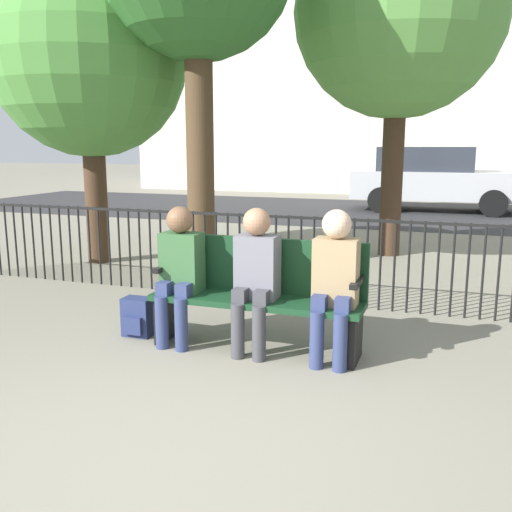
{
  "coord_description": "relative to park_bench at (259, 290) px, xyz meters",
  "views": [
    {
      "loc": [
        1.49,
        -2.44,
        1.69
      ],
      "look_at": [
        0.0,
        1.84,
        0.8
      ],
      "focal_mm": 40.0,
      "sensor_mm": 36.0,
      "label": 1
    }
  ],
  "objects": [
    {
      "name": "tree_1",
      "position": [
        -3.36,
        2.6,
        2.33
      ],
      "size": [
        2.67,
        2.67,
        4.18
      ],
      "color": "#422D1E",
      "rests_on": "ground"
    },
    {
      "name": "seated_person_1",
      "position": [
        0.01,
        -0.13,
        0.18
      ],
      "size": [
        0.34,
        0.39,
        1.19
      ],
      "color": "#3D3D42",
      "rests_on": "ground"
    },
    {
      "name": "backpack",
      "position": [
        -1.12,
        -0.09,
        -0.32
      ],
      "size": [
        0.26,
        0.21,
        0.35
      ],
      "color": "navy",
      "rests_on": "ground"
    },
    {
      "name": "tree_2",
      "position": [
        0.58,
        4.55,
        3.05
      ],
      "size": [
        3.05,
        3.05,
        5.09
      ],
      "color": "#422D1E",
      "rests_on": "ground"
    },
    {
      "name": "park_bench",
      "position": [
        0.0,
        0.0,
        0.0
      ],
      "size": [
        1.77,
        0.45,
        0.92
      ],
      "color": "#14381E",
      "rests_on": "ground"
    },
    {
      "name": "street_surface",
      "position": [
        0.0,
        10.08,
        -0.49
      ],
      "size": [
        24.0,
        6.0,
        0.01
      ],
      "color": "#2B2B2D",
      "rests_on": "ground"
    },
    {
      "name": "ground_plane",
      "position": [
        0.0,
        -1.92,
        -0.49
      ],
      "size": [
        80.0,
        80.0,
        0.0
      ],
      "primitive_type": "plane",
      "color": "gray"
    },
    {
      "name": "fence_railing",
      "position": [
        -0.02,
        1.43,
        0.06
      ],
      "size": [
        9.01,
        0.03,
        0.95
      ],
      "color": "black",
      "rests_on": "ground"
    },
    {
      "name": "seated_person_2",
      "position": [
        0.66,
        -0.13,
        0.19
      ],
      "size": [
        0.34,
        0.39,
        1.21
      ],
      "color": "navy",
      "rests_on": "ground"
    },
    {
      "name": "parked_car_0",
      "position": [
        0.97,
        10.92,
        0.35
      ],
      "size": [
        4.2,
        1.94,
        1.62
      ],
      "color": "#B7B7BC",
      "rests_on": "ground"
    },
    {
      "name": "seated_person_0",
      "position": [
        -0.67,
        -0.13,
        0.18
      ],
      "size": [
        0.34,
        0.39,
        1.18
      ],
      "color": "navy",
      "rests_on": "ground"
    }
  ]
}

